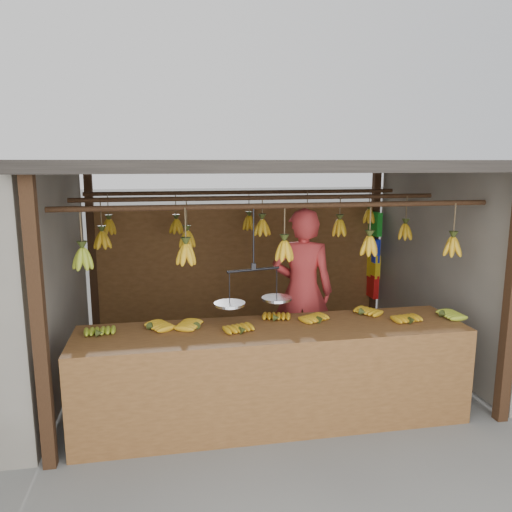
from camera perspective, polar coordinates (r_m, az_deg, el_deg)
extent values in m
plane|color=#5B5B57|center=(5.93, 0.54, -12.97)|extent=(80.00, 80.00, 0.00)
cube|color=black|center=(4.14, -23.52, -7.59)|extent=(0.10, 0.10, 2.30)
cube|color=black|center=(5.05, 27.14, -4.65)|extent=(0.10, 0.10, 2.30)
cube|color=black|center=(7.01, -18.18, 0.04)|extent=(0.10, 0.10, 2.30)
cube|color=black|center=(7.58, 13.32, 1.07)|extent=(0.10, 0.10, 2.30)
cube|color=black|center=(5.43, 0.59, 10.36)|extent=(4.30, 3.30, 0.10)
cylinder|color=black|center=(4.47, 3.07, 5.76)|extent=(4.00, 0.05, 0.05)
cylinder|color=black|center=(5.45, 0.58, 6.67)|extent=(4.00, 0.05, 0.05)
cylinder|color=black|center=(6.43, -1.15, 7.30)|extent=(4.00, 0.05, 0.05)
cube|color=brown|center=(7.07, -1.78, -1.40)|extent=(4.00, 0.06, 1.80)
cube|color=brown|center=(4.60, 1.98, -8.67)|extent=(3.55, 0.79, 0.08)
cube|color=brown|center=(4.40, 3.10, -15.39)|extent=(3.55, 0.04, 0.90)
cube|color=black|center=(4.42, -19.69, -16.50)|extent=(0.07, 0.07, 0.82)
cube|color=black|center=(5.09, 22.14, -12.95)|extent=(0.07, 0.07, 0.82)
cube|color=black|center=(5.04, -18.46, -12.95)|extent=(0.07, 0.07, 0.82)
cube|color=black|center=(5.63, 18.33, -10.37)|extent=(0.07, 0.07, 0.82)
ellipsoid|color=#92A523|center=(4.54, -17.46, -8.50)|extent=(0.20, 0.25, 0.06)
ellipsoid|color=#C79015|center=(4.58, -11.89, -8.03)|extent=(0.30, 0.28, 0.06)
ellipsoid|color=#C79015|center=(4.58, -6.65, -7.90)|extent=(0.29, 0.26, 0.06)
ellipsoid|color=#C79015|center=(4.41, -1.50, -8.57)|extent=(0.25, 0.28, 0.06)
ellipsoid|color=#C79015|center=(4.74, 2.33, -7.18)|extent=(0.23, 0.27, 0.06)
ellipsoid|color=#C79015|center=(4.73, 7.40, -7.28)|extent=(0.27, 0.30, 0.06)
ellipsoid|color=#C79015|center=(5.02, 12.14, -6.39)|extent=(0.30, 0.28, 0.06)
ellipsoid|color=#C79015|center=(4.89, 17.42, -7.11)|extent=(0.21, 0.26, 0.06)
ellipsoid|color=#92A523|center=(5.17, 20.64, -6.35)|extent=(0.25, 0.19, 0.06)
ellipsoid|color=#92A523|center=(4.47, -19.17, -0.29)|extent=(0.16, 0.16, 0.28)
ellipsoid|color=#C79015|center=(4.37, -7.99, 0.18)|extent=(0.16, 0.16, 0.28)
ellipsoid|color=#C79015|center=(4.54, 3.25, 0.60)|extent=(0.16, 0.16, 0.28)
ellipsoid|color=#C79015|center=(4.83, 12.81, 1.13)|extent=(0.16, 0.16, 0.28)
ellipsoid|color=#C79015|center=(5.17, 21.55, 1.00)|extent=(0.16, 0.16, 0.28)
ellipsoid|color=#C79015|center=(5.45, -17.15, 1.76)|extent=(0.16, 0.16, 0.28)
ellipsoid|color=#C79015|center=(5.43, -7.87, 1.94)|extent=(0.16, 0.16, 0.28)
ellipsoid|color=#C79015|center=(5.49, 0.72, 3.28)|extent=(0.16, 0.16, 0.28)
ellipsoid|color=#C79015|center=(5.67, 9.51, 3.20)|extent=(0.16, 0.16, 0.28)
ellipsoid|color=#C79015|center=(6.02, 16.68, 2.69)|extent=(0.16, 0.16, 0.28)
ellipsoid|color=#C79015|center=(6.36, -16.44, 3.21)|extent=(0.16, 0.16, 0.28)
ellipsoid|color=#C79015|center=(6.40, -9.08, 3.37)|extent=(0.16, 0.16, 0.28)
ellipsoid|color=#C79015|center=(6.52, -0.81, 3.81)|extent=(0.16, 0.16, 0.28)
ellipsoid|color=#C79015|center=(6.62, 5.85, 3.84)|extent=(0.16, 0.16, 0.28)
ellipsoid|color=#C79015|center=(6.91, 12.79, 4.44)|extent=(0.16, 0.16, 0.28)
cylinder|color=black|center=(4.45, -0.28, 2.03)|extent=(0.02, 0.02, 0.57)
cylinder|color=black|center=(4.50, -0.28, -1.59)|extent=(0.50, 0.13, 0.02)
cylinder|color=silver|center=(4.50, -3.03, -5.57)|extent=(0.27, 0.27, 0.02)
cylinder|color=silver|center=(4.67, 2.37, -4.94)|extent=(0.27, 0.27, 0.02)
imported|color=#BF3333|center=(5.67, 5.33, -4.02)|extent=(0.80, 0.65, 1.89)
cube|color=#199926|center=(7.37, 13.48, 3.59)|extent=(0.08, 0.26, 0.34)
cube|color=#1426BF|center=(7.43, 13.35, 0.68)|extent=(0.08, 0.26, 0.34)
cube|color=yellow|center=(7.47, 13.27, -1.09)|extent=(0.08, 0.26, 0.34)
cube|color=red|center=(7.54, 13.17, -3.33)|extent=(0.08, 0.26, 0.34)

